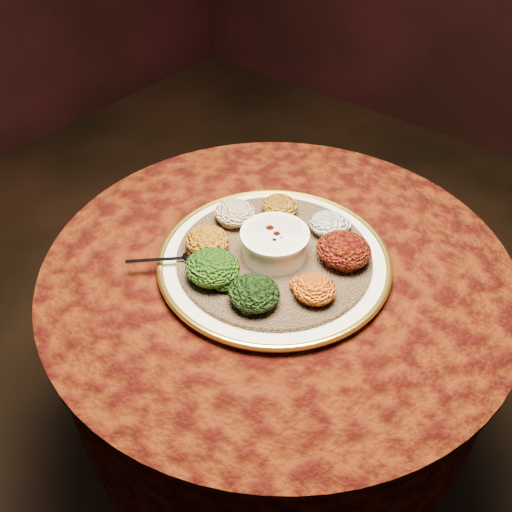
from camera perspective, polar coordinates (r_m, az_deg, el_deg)
The scene contains 13 objects.
table at distance 1.29m, azimuth 2.02°, elevation -6.76°, with size 0.96×0.96×0.73m.
platter at distance 1.15m, azimuth 1.82°, elevation -0.45°, with size 0.59×0.59×0.02m.
injera at distance 1.14m, azimuth 1.83°, elevation -0.05°, with size 0.39×0.39×0.01m, color olive.
stew_bowl at distance 1.12m, azimuth 1.88°, elevation 1.38°, with size 0.13×0.13×0.06m.
spoon at distance 1.13m, azimuth -7.05°, elevation -0.21°, with size 0.12×0.11×0.01m.
portion_ayib at distance 1.19m, azimuth 7.30°, elevation 3.16°, with size 0.08×0.08×0.04m, color silver.
portion_kitfo at distance 1.12m, azimuth 8.76°, elevation 0.61°, with size 0.11×0.10×0.05m, color black.
portion_tikil at distance 1.04m, azimuth 5.86°, elevation -3.28°, with size 0.08×0.08×0.04m, color #B76F0F.
portion_gomen at distance 1.03m, azimuth -0.18°, elevation -3.70°, with size 0.10×0.09×0.05m, color black.
portion_mixveg at distance 1.07m, azimuth -4.37°, elevation -1.16°, with size 0.11×0.10×0.05m, color #8E3609.
portion_kik at distance 1.14m, azimuth -4.90°, elevation 1.55°, with size 0.09×0.09×0.04m, color #A9680E.
portion_timatim at distance 1.21m, azimuth -2.10°, elevation 4.32°, with size 0.09×0.09×0.04m, color #700A06.
portion_shiro at distance 1.23m, azimuth 2.38°, elevation 4.97°, with size 0.08×0.08×0.04m, color #8D6011.
Camera 1 is at (0.49, -0.70, 1.52)m, focal length 40.00 mm.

